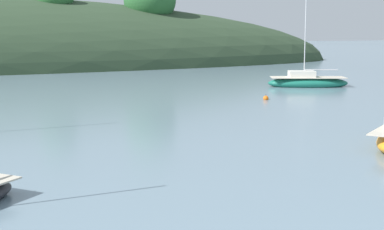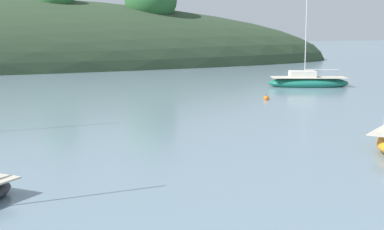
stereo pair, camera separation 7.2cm
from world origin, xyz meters
name	(u,v)px [view 2 (the right image)]	position (x,y,z in m)	size (l,w,h in m)	color
sailboat_cream_ketch	(308,82)	(20.43, 40.77, 0.46)	(8.32, 5.44, 9.72)	#196B56
mooring_buoy_inner	(266,98)	(11.54, 32.95, 0.12)	(0.44, 0.44, 0.54)	orange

